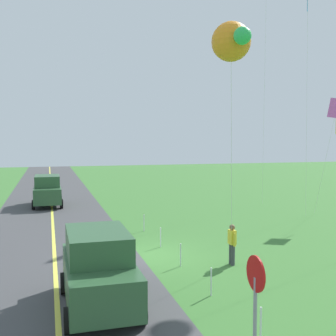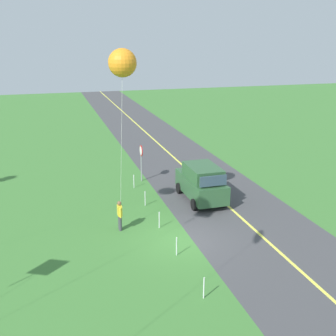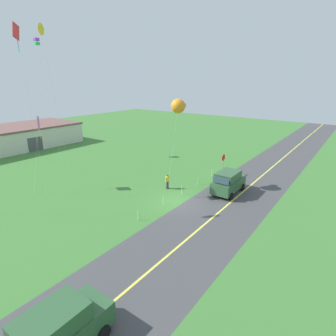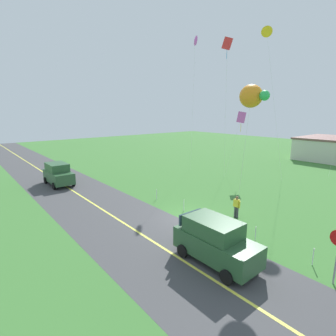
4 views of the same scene
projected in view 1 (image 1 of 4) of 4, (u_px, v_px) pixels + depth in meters
ground_plane at (153, 257)px, 17.65m from camera, size 120.00×120.00×0.10m
asphalt_road at (55, 264)px, 16.54m from camera, size 120.00×7.00×0.00m
road_centre_stripe at (55, 264)px, 16.54m from camera, size 120.00×0.16×0.00m
car_suv_foreground at (99, 268)px, 12.25m from camera, size 4.40×2.12×2.24m
car_parked_west_far at (47, 190)px, 30.80m from camera, size 4.40×2.12×2.24m
stop_sign at (256, 291)px, 8.62m from camera, size 0.76×0.08×2.56m
person_adult_near at (232, 243)px, 16.38m from camera, size 0.58×0.22×1.60m
kite_red_low at (232, 41)px, 14.71m from camera, size 2.18×1.40×9.09m
kite_orange_near at (336, 110)px, 25.74m from camera, size 2.03×0.89×7.50m
fence_post_0 at (144, 223)px, 22.36m from camera, size 0.05×0.05×0.90m
fence_post_1 at (161, 237)px, 19.06m from camera, size 0.05×0.05×0.90m
fence_post_2 at (181, 255)px, 16.19m from camera, size 0.05×0.05×0.90m
fence_post_3 at (211, 282)px, 13.15m from camera, size 0.05×0.05×0.90m
fence_post_4 at (261, 325)px, 10.09m from camera, size 0.05×0.05×0.90m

